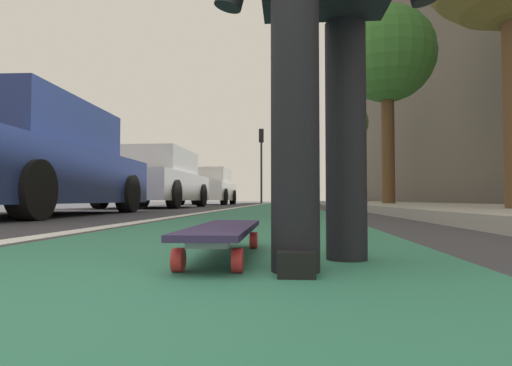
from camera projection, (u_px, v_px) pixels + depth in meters
ground_plane at (278, 208)px, 10.30m from camera, size 80.00×80.00×0.00m
bike_lane_paint at (286, 203)px, 24.24m from camera, size 56.00×1.83×0.00m
lane_stripe_white at (262, 204)px, 20.34m from camera, size 52.00×0.16×0.01m
sidewalk_curb at (359, 203)px, 18.01m from camera, size 52.00×3.20×0.11m
building_facade at (408, 67)px, 22.00m from camera, size 40.00×1.20×13.87m
skateboard at (223, 232)px, 1.53m from camera, size 0.84×0.21×0.11m
parked_car_near at (27, 162)px, 5.60m from camera, size 4.43×2.02×1.46m
parked_car_mid at (156, 180)px, 11.29m from camera, size 4.62×2.01×1.49m
parked_car_far at (208, 187)px, 17.83m from camera, size 4.07×1.92×1.48m
traffic_light at (261, 152)px, 25.93m from camera, size 0.33×0.28×4.45m
street_tree_mid at (387, 56)px, 10.95m from camera, size 2.42×2.42×5.10m
street_tree_far at (347, 125)px, 18.77m from camera, size 1.83×1.83×4.45m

